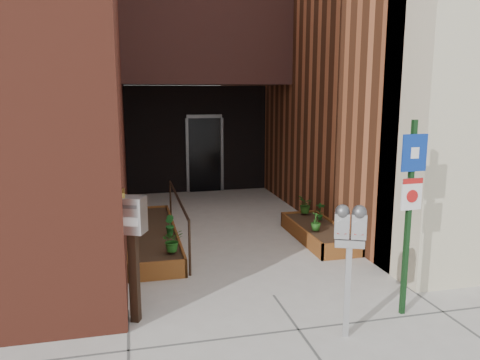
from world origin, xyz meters
TOP-DOWN VIEW (x-y plane):
  - ground at (0.00, 0.00)m, footprint 80.00×80.00m
  - architecture at (-0.18, 6.89)m, footprint 20.00×14.60m
  - planter_left at (-1.55, 2.70)m, footprint 0.90×3.60m
  - planter_right at (1.60, 2.20)m, footprint 0.80×2.20m
  - handrail at (-1.05, 2.65)m, footprint 0.04×3.34m
  - parking_meter at (0.49, -1.26)m, footprint 0.37×0.25m
  - sign_post at (1.46, -0.92)m, footprint 0.34×0.09m
  - payment_dropbox at (-1.90, -0.31)m, footprint 0.38×0.34m
  - shrub_left_a at (-1.28, 1.34)m, footprint 0.37×0.37m
  - shrub_left_b at (-1.25, 2.28)m, footprint 0.24×0.24m
  - shrub_left_c at (-1.85, 3.03)m, footprint 0.29×0.29m
  - shrub_left_d at (-1.66, 3.46)m, footprint 0.30×0.30m
  - shrub_right_a at (1.41, 1.90)m, footprint 0.20×0.20m
  - shrub_right_b at (1.77, 2.54)m, footprint 0.26×0.26m
  - shrub_right_c at (1.67, 3.10)m, footprint 0.40×0.40m

SIDE VIEW (x-z plane):
  - ground at x=0.00m, z-range 0.00..0.00m
  - planter_left at x=-1.55m, z-range -0.02..0.28m
  - planter_right at x=1.60m, z-range -0.02..0.28m
  - shrub_right_a at x=1.41m, z-range 0.30..0.64m
  - shrub_left_b at x=-1.25m, z-range 0.30..0.65m
  - shrub_right_b at x=1.77m, z-range 0.30..0.66m
  - shrub_left_a at x=-1.28m, z-range 0.30..0.67m
  - shrub_right_c at x=1.67m, z-range 0.30..0.68m
  - shrub_left_d at x=-1.66m, z-range 0.30..0.70m
  - shrub_left_c at x=-1.85m, z-range 0.30..0.71m
  - handrail at x=-1.05m, z-range 0.30..1.20m
  - payment_dropbox at x=-1.90m, z-range 0.35..1.95m
  - parking_meter at x=0.49m, z-range 0.43..2.02m
  - sign_post at x=1.46m, z-range 0.29..2.78m
  - architecture at x=-0.18m, z-range -0.02..9.98m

